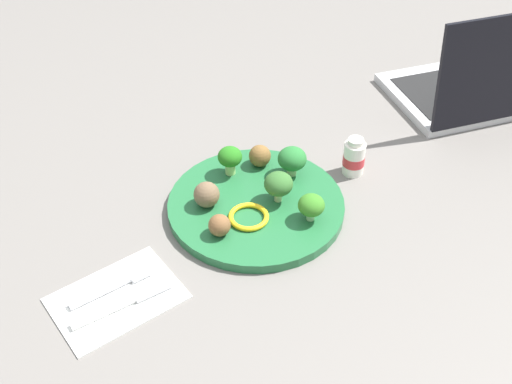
{
  "coord_description": "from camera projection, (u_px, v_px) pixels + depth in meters",
  "views": [
    {
      "loc": [
        -0.46,
        -0.61,
        0.68
      ],
      "look_at": [
        0.0,
        0.0,
        0.04
      ],
      "focal_mm": 45.03,
      "sensor_mm": 36.0,
      "label": 1
    }
  ],
  "objects": [
    {
      "name": "yogurt_bottle",
      "position": [
        354.0,
        158.0,
        1.08
      ],
      "size": [
        0.04,
        0.04,
        0.07
      ],
      "color": "white",
      "rests_on": "ground_plane"
    },
    {
      "name": "napkin",
      "position": [
        117.0,
        298.0,
        0.88
      ],
      "size": [
        0.17,
        0.12,
        0.01
      ],
      "primitive_type": "cube",
      "rotation": [
        0.0,
        0.0,
        -0.01
      ],
      "color": "white",
      "rests_on": "ground_plane"
    },
    {
      "name": "laptop",
      "position": [
        483.0,
        84.0,
        1.24
      ],
      "size": [
        0.37,
        0.31,
        0.22
      ],
      "color": "silver",
      "rests_on": "ground_plane"
    },
    {
      "name": "meatball_near_rim",
      "position": [
        207.0,
        195.0,
        0.99
      ],
      "size": [
        0.04,
        0.04,
        0.04
      ],
      "primitive_type": "sphere",
      "color": "brown",
      "rests_on": "plate"
    },
    {
      "name": "ground_plane",
      "position": [
        256.0,
        209.0,
        1.02
      ],
      "size": [
        4.0,
        4.0,
        0.0
      ],
      "primitive_type": "plane",
      "color": "slate"
    },
    {
      "name": "meatball_front_right",
      "position": [
        260.0,
        156.0,
        1.07
      ],
      "size": [
        0.04,
        0.04,
        0.04
      ],
      "primitive_type": "sphere",
      "color": "brown",
      "rests_on": "plate"
    },
    {
      "name": "broccoli_floret_front_right",
      "position": [
        230.0,
        158.0,
        1.05
      ],
      "size": [
        0.04,
        0.04,
        0.05
      ],
      "color": "#A2D075",
      "rests_on": "plate"
    },
    {
      "name": "meatball_far_rim",
      "position": [
        219.0,
        225.0,
        0.95
      ],
      "size": [
        0.03,
        0.03,
        0.03
      ],
      "primitive_type": "sphere",
      "color": "brown",
      "rests_on": "plate"
    },
    {
      "name": "plate",
      "position": [
        256.0,
        205.0,
        1.02
      ],
      "size": [
        0.28,
        0.28,
        0.02
      ],
      "primitive_type": "cylinder",
      "color": "#236638",
      "rests_on": "ground_plane"
    },
    {
      "name": "fork",
      "position": [
        115.0,
        285.0,
        0.89
      ],
      "size": [
        0.12,
        0.02,
        0.01
      ],
      "color": "silver",
      "rests_on": "napkin"
    },
    {
      "name": "knife",
      "position": [
        127.0,
        301.0,
        0.87
      ],
      "size": [
        0.15,
        0.03,
        0.01
      ],
      "color": "white",
      "rests_on": "napkin"
    },
    {
      "name": "broccoli_floret_far_rim",
      "position": [
        292.0,
        159.0,
        1.05
      ],
      "size": [
        0.05,
        0.05,
        0.05
      ],
      "color": "#92BA75",
      "rests_on": "plate"
    },
    {
      "name": "broccoli_floret_near_rim",
      "position": [
        279.0,
        184.0,
        0.99
      ],
      "size": [
        0.05,
        0.05,
        0.05
      ],
      "color": "#A5C281",
      "rests_on": "plate"
    },
    {
      "name": "pepper_ring_mid_left",
      "position": [
        249.0,
        217.0,
        0.98
      ],
      "size": [
        0.08,
        0.08,
        0.01
      ],
      "primitive_type": "torus",
      "rotation": [
        0.0,
        0.0,
        5.14
      ],
      "color": "yellow",
      "rests_on": "plate"
    },
    {
      "name": "broccoli_floret_back_left",
      "position": [
        311.0,
        206.0,
        0.96
      ],
      "size": [
        0.04,
        0.04,
        0.04
      ],
      "color": "#93C883",
      "rests_on": "plate"
    }
  ]
}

